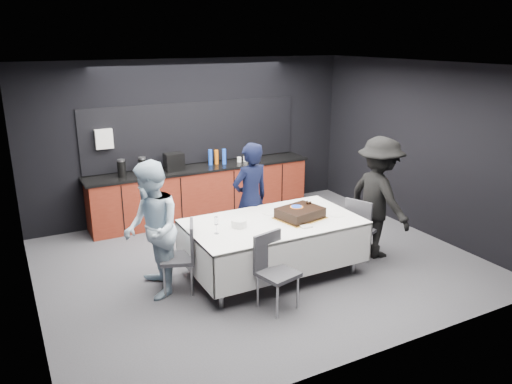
{
  "coord_description": "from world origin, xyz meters",
  "views": [
    {
      "loc": [
        -3.13,
        -5.87,
        3.16
      ],
      "look_at": [
        0.0,
        0.1,
        1.05
      ],
      "focal_mm": 35.0,
      "sensor_mm": 36.0,
      "label": 1
    }
  ],
  "objects_px": {
    "plate_stack": "(239,223)",
    "person_left": "(152,230)",
    "chair_right": "(361,224)",
    "person_center": "(250,199)",
    "party_table": "(273,230)",
    "cake_assembly": "(300,213)",
    "chair_near": "(273,265)",
    "chair_left": "(184,252)",
    "person_right": "(379,198)",
    "champagne_flute": "(216,222)"
  },
  "relations": [
    {
      "from": "party_table",
      "to": "person_center",
      "type": "height_order",
      "value": "person_center"
    },
    {
      "from": "party_table",
      "to": "chair_right",
      "type": "distance_m",
      "value": 1.41
    },
    {
      "from": "champagne_flute",
      "to": "person_left",
      "type": "height_order",
      "value": "person_left"
    },
    {
      "from": "chair_right",
      "to": "person_center",
      "type": "distance_m",
      "value": 1.66
    },
    {
      "from": "party_table",
      "to": "person_center",
      "type": "distance_m",
      "value": 0.82
    },
    {
      "from": "cake_assembly",
      "to": "chair_right",
      "type": "relative_size",
      "value": 0.75
    },
    {
      "from": "plate_stack",
      "to": "person_left",
      "type": "height_order",
      "value": "person_left"
    },
    {
      "from": "champagne_flute",
      "to": "chair_near",
      "type": "distance_m",
      "value": 0.91
    },
    {
      "from": "plate_stack",
      "to": "person_left",
      "type": "relative_size",
      "value": 0.12
    },
    {
      "from": "chair_right",
      "to": "champagne_flute",
      "type": "bearing_deg",
      "value": 178.01
    },
    {
      "from": "person_center",
      "to": "chair_right",
      "type": "bearing_deg",
      "value": 136.01
    },
    {
      "from": "chair_near",
      "to": "plate_stack",
      "type": "bearing_deg",
      "value": 96.21
    },
    {
      "from": "chair_right",
      "to": "person_left",
      "type": "height_order",
      "value": "person_left"
    },
    {
      "from": "person_right",
      "to": "cake_assembly",
      "type": "bearing_deg",
      "value": 85.99
    },
    {
      "from": "person_center",
      "to": "champagne_flute",
      "type": "bearing_deg",
      "value": 33.7
    },
    {
      "from": "cake_assembly",
      "to": "person_right",
      "type": "bearing_deg",
      "value": -3.37
    },
    {
      "from": "plate_stack",
      "to": "person_center",
      "type": "relative_size",
      "value": 0.12
    },
    {
      "from": "chair_left",
      "to": "chair_right",
      "type": "xyz_separation_m",
      "value": [
        2.64,
        -0.26,
        0.0
      ]
    },
    {
      "from": "person_center",
      "to": "person_right",
      "type": "relative_size",
      "value": 0.95
    },
    {
      "from": "person_center",
      "to": "person_right",
      "type": "xyz_separation_m",
      "value": [
        1.63,
        -0.95,
        0.05
      ]
    },
    {
      "from": "chair_left",
      "to": "person_left",
      "type": "xyz_separation_m",
      "value": [
        -0.36,
        0.11,
        0.33
      ]
    },
    {
      "from": "plate_stack",
      "to": "person_center",
      "type": "bearing_deg",
      "value": 53.91
    },
    {
      "from": "champagne_flute",
      "to": "person_left",
      "type": "distance_m",
      "value": 0.8
    },
    {
      "from": "chair_near",
      "to": "person_right",
      "type": "bearing_deg",
      "value": 15.65
    },
    {
      "from": "chair_right",
      "to": "person_right",
      "type": "relative_size",
      "value": 0.51
    },
    {
      "from": "cake_assembly",
      "to": "chair_right",
      "type": "bearing_deg",
      "value": -3.44
    },
    {
      "from": "party_table",
      "to": "chair_near",
      "type": "height_order",
      "value": "chair_near"
    },
    {
      "from": "cake_assembly",
      "to": "person_left",
      "type": "bearing_deg",
      "value": 171.18
    },
    {
      "from": "person_right",
      "to": "chair_right",
      "type": "bearing_deg",
      "value": 86.24
    },
    {
      "from": "chair_left",
      "to": "plate_stack",
      "type": "bearing_deg",
      "value": -7.51
    },
    {
      "from": "chair_right",
      "to": "chair_near",
      "type": "xyz_separation_m",
      "value": [
        -1.82,
        -0.61,
        0.0
      ]
    },
    {
      "from": "chair_right",
      "to": "person_left",
      "type": "bearing_deg",
      "value": 173.0
    },
    {
      "from": "chair_left",
      "to": "person_center",
      "type": "xyz_separation_m",
      "value": [
        1.3,
        0.67,
        0.32
      ]
    },
    {
      "from": "chair_near",
      "to": "person_center",
      "type": "height_order",
      "value": "person_center"
    },
    {
      "from": "chair_left",
      "to": "chair_right",
      "type": "distance_m",
      "value": 2.65
    },
    {
      "from": "cake_assembly",
      "to": "plate_stack",
      "type": "bearing_deg",
      "value": 173.53
    },
    {
      "from": "chair_right",
      "to": "chair_near",
      "type": "bearing_deg",
      "value": -161.59
    },
    {
      "from": "party_table",
      "to": "cake_assembly",
      "type": "height_order",
      "value": "cake_assembly"
    },
    {
      "from": "person_center",
      "to": "person_right",
      "type": "bearing_deg",
      "value": 140.6
    },
    {
      "from": "cake_assembly",
      "to": "chair_near",
      "type": "bearing_deg",
      "value": -139.95
    },
    {
      "from": "cake_assembly",
      "to": "chair_near",
      "type": "relative_size",
      "value": 0.75
    },
    {
      "from": "cake_assembly",
      "to": "person_right",
      "type": "xyz_separation_m",
      "value": [
        1.31,
        -0.08,
        0.05
      ]
    },
    {
      "from": "party_table",
      "to": "plate_stack",
      "type": "bearing_deg",
      "value": 177.84
    },
    {
      "from": "party_table",
      "to": "chair_near",
      "type": "bearing_deg",
      "value": -119.28
    },
    {
      "from": "plate_stack",
      "to": "person_right",
      "type": "distance_m",
      "value": 2.2
    },
    {
      "from": "person_right",
      "to": "plate_stack",
      "type": "bearing_deg",
      "value": 84.75
    },
    {
      "from": "cake_assembly",
      "to": "plate_stack",
      "type": "relative_size",
      "value": 3.44
    },
    {
      "from": "person_left",
      "to": "person_center",
      "type": "bearing_deg",
      "value": 115.79
    },
    {
      "from": "party_table",
      "to": "chair_left",
      "type": "height_order",
      "value": "chair_left"
    },
    {
      "from": "plate_stack",
      "to": "chair_left",
      "type": "relative_size",
      "value": 0.22
    }
  ]
}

